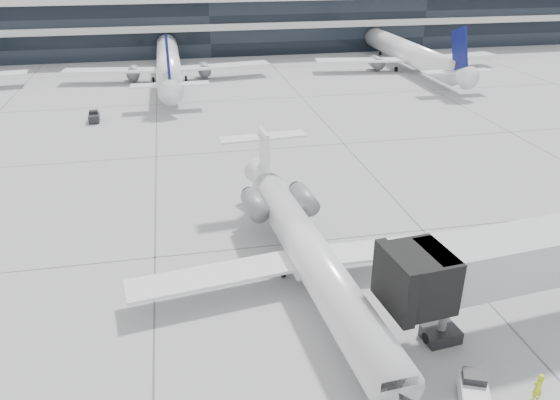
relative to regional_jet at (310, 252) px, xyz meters
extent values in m
plane|color=gray|center=(0.23, 5.07, -2.25)|extent=(220.00, 220.00, 0.00)
cube|color=black|center=(0.23, 87.07, 2.75)|extent=(170.00, 22.00, 10.00)
cylinder|color=silver|center=(0.06, -0.82, -0.07)|extent=(4.29, 22.84, 2.55)
cone|color=silver|center=(-0.92, 12.01, 0.21)|extent=(2.65, 3.21, 2.43)
cube|color=silver|center=(-6.14, -0.35, -0.73)|extent=(10.66, 3.95, 0.21)
cube|color=silver|center=(6.12, 0.59, -0.73)|extent=(10.43, 2.53, 0.21)
cylinder|color=slate|center=(-2.42, 6.77, 0.31)|extent=(1.66, 3.32, 1.42)
cylinder|color=slate|center=(1.36, 7.06, 0.31)|extent=(1.66, 3.32, 1.42)
cube|color=silver|center=(-0.88, 11.44, 2.20)|extent=(0.45, 2.47, 4.26)
cube|color=silver|center=(-0.91, 11.82, 3.72)|extent=(6.91, 2.03, 0.15)
cylinder|color=black|center=(0.75, -9.79, -1.98)|extent=(0.21, 0.54, 0.53)
cylinder|color=black|center=(-1.50, 0.95, -1.94)|extent=(0.27, 0.62, 0.61)
cylinder|color=black|center=(1.33, 1.17, -1.94)|extent=(0.27, 0.62, 0.61)
cube|color=#B6B9BB|center=(11.52, -6.23, 2.29)|extent=(15.02, 4.58, 2.75)
cube|color=black|center=(3.97, -7.07, 2.19)|extent=(3.10, 3.66, 2.96)
cylinder|color=slate|center=(5.75, -6.87, -0.77)|extent=(0.46, 0.46, 2.96)
cube|color=black|center=(5.75, -6.87, -1.88)|extent=(2.05, 1.68, 0.74)
imported|color=#CDE818|center=(8.23, -11.84, -1.44)|extent=(0.64, 0.48, 1.60)
cube|color=silver|center=(5.17, -11.41, -1.71)|extent=(2.00, 2.47, 0.88)
cube|color=black|center=(5.36, -10.96, -1.12)|extent=(1.33, 1.22, 0.49)
cylinder|color=black|center=(4.98, -10.48, -2.03)|extent=(0.33, 0.46, 0.43)
cylinder|color=black|center=(5.97, -10.89, -2.03)|extent=(0.33, 0.46, 0.43)
cone|color=orange|center=(0.34, 19.47, -1.98)|extent=(0.34, 0.34, 0.53)
cube|color=orange|center=(0.34, 19.47, -2.23)|extent=(0.39, 0.39, 0.03)
cube|color=black|center=(-17.16, 38.59, -1.73)|extent=(1.32, 2.12, 0.84)
cube|color=black|center=(-17.19, 39.05, -1.17)|extent=(1.07, 0.89, 0.47)
cylinder|color=black|center=(-17.71, 39.31, -2.04)|extent=(0.19, 0.42, 0.41)
cylinder|color=black|center=(-16.69, 39.36, -2.04)|extent=(0.19, 0.42, 0.41)
cylinder|color=black|center=(-17.64, 37.81, -2.04)|extent=(0.19, 0.42, 0.41)
cylinder|color=black|center=(-16.61, 37.86, -2.04)|extent=(0.19, 0.42, 0.41)
camera|label=1|loc=(-7.65, -28.56, 17.72)|focal=35.00mm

